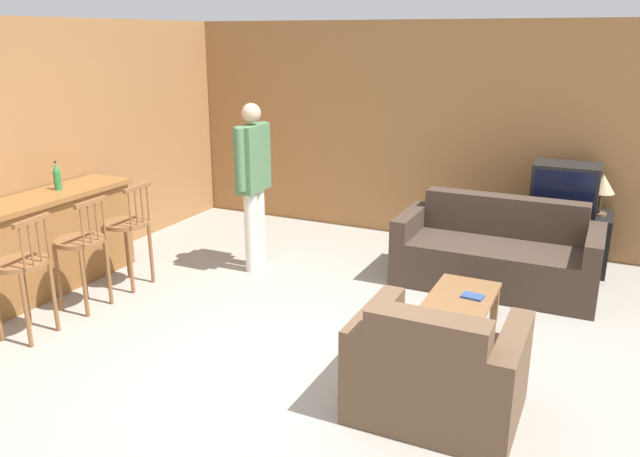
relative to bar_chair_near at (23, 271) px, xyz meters
The scene contains 16 objects.
ground_plane 2.32m from the bar_chair_near, 13.29° to the left, with size 24.00×24.00×0.00m, color gray.
wall_back 4.70m from the bar_chair_near, 61.93° to the left, with size 9.40×0.08×2.60m.
wall_left 2.19m from the bar_chair_near, 119.06° to the left, with size 0.08×8.58×2.60m.
bar_counter 0.93m from the bar_chair_near, 136.66° to the left, with size 0.55×2.32×0.96m.
bar_chair_near is the anchor object (origin of this frame).
bar_chair_mid 0.64m from the bar_chair_near, 89.99° to the left, with size 0.45×0.45×1.06m.
bar_chair_far 1.23m from the bar_chair_near, 90.00° to the left, with size 0.45×0.45×1.06m.
couch_far 4.37m from the bar_chair_near, 40.59° to the left, with size 1.94×0.89×0.86m.
armchair_near 3.40m from the bar_chair_near, ahead, with size 1.07×0.85×0.84m.
coffee_table 3.62m from the bar_chair_near, 25.59° to the left, with size 0.51×0.89×0.36m.
tv_unit 5.32m from the bar_chair_near, 43.86° to the left, with size 1.00×0.55×0.63m.
tv 5.31m from the bar_chair_near, 43.83° to the left, with size 0.67×0.47×0.51m.
bottle 1.38m from the bar_chair_near, 123.07° to the left, with size 0.07×0.07×0.29m.
book_on_table 3.70m from the bar_chair_near, 25.16° to the left, with size 0.18×0.14×0.02m.
table_lamp 5.58m from the bar_chair_near, 41.34° to the left, with size 0.25×0.25×0.43m.
person_by_window 2.40m from the bar_chair_near, 68.01° to the left, with size 0.21×0.60×1.78m.
Camera 1 is at (2.06, -3.76, 2.44)m, focal length 35.00 mm.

